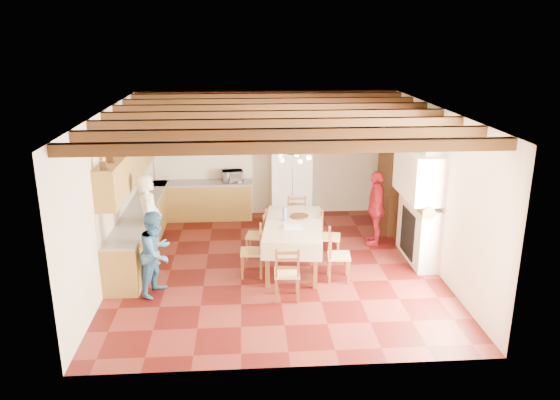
% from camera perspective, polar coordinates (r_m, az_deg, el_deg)
% --- Properties ---
extents(floor, '(6.00, 6.50, 0.02)m').
position_cam_1_polar(floor, '(10.53, -0.43, -7.06)').
color(floor, '#450D0B').
rests_on(floor, ground).
extents(ceiling, '(6.00, 6.50, 0.02)m').
position_cam_1_polar(ceiling, '(9.68, -0.47, 9.44)').
color(ceiling, beige).
rests_on(ceiling, ground).
extents(wall_back, '(6.00, 0.02, 3.00)m').
position_cam_1_polar(wall_back, '(13.15, -1.33, 4.89)').
color(wall_back, beige).
rests_on(wall_back, ground).
extents(wall_front, '(6.00, 0.02, 3.00)m').
position_cam_1_polar(wall_front, '(6.95, 1.21, -6.85)').
color(wall_front, beige).
rests_on(wall_front, ground).
extents(wall_left, '(0.02, 6.50, 3.00)m').
position_cam_1_polar(wall_left, '(10.28, -17.45, 0.47)').
color(wall_left, beige).
rests_on(wall_left, ground).
extents(wall_right, '(0.02, 6.50, 3.00)m').
position_cam_1_polar(wall_right, '(10.61, 16.00, 1.13)').
color(wall_right, beige).
rests_on(wall_right, ground).
extents(ceiling_beams, '(6.00, 6.30, 0.16)m').
position_cam_1_polar(ceiling_beams, '(9.69, -0.47, 8.85)').
color(ceiling_beams, '#351F10').
rests_on(ceiling_beams, ground).
extents(lower_cabinets_left, '(0.60, 4.30, 0.86)m').
position_cam_1_polar(lower_cabinets_left, '(11.52, -14.32, -3.06)').
color(lower_cabinets_left, olive).
rests_on(lower_cabinets_left, ground).
extents(lower_cabinets_back, '(2.30, 0.60, 0.86)m').
position_cam_1_polar(lower_cabinets_back, '(13.15, -7.99, -0.10)').
color(lower_cabinets_back, olive).
rests_on(lower_cabinets_back, ground).
extents(countertop_left, '(0.62, 4.30, 0.04)m').
position_cam_1_polar(countertop_left, '(11.37, -14.49, -0.94)').
color(countertop_left, gray).
rests_on(countertop_left, lower_cabinets_left).
extents(countertop_back, '(2.34, 0.62, 0.04)m').
position_cam_1_polar(countertop_back, '(13.03, -8.07, 1.78)').
color(countertop_back, gray).
rests_on(countertop_back, lower_cabinets_back).
extents(backsplash_left, '(0.03, 4.30, 0.60)m').
position_cam_1_polar(backsplash_left, '(11.33, -16.03, 0.57)').
color(backsplash_left, beige).
rests_on(backsplash_left, ground).
extents(backsplash_back, '(2.30, 0.03, 0.60)m').
position_cam_1_polar(backsplash_back, '(13.22, -8.05, 3.45)').
color(backsplash_back, beige).
rests_on(backsplash_back, ground).
extents(upper_cabinets, '(0.35, 4.20, 0.70)m').
position_cam_1_polar(upper_cabinets, '(11.14, -15.50, 3.79)').
color(upper_cabinets, olive).
rests_on(upper_cabinets, ground).
extents(fireplace, '(0.56, 1.60, 2.80)m').
position_cam_1_polar(fireplace, '(10.73, 14.14, 0.89)').
color(fireplace, beige).
rests_on(fireplace, ground).
extents(wall_picture, '(0.34, 0.03, 0.42)m').
position_cam_1_polar(wall_picture, '(13.21, 5.44, 6.42)').
color(wall_picture, black).
rests_on(wall_picture, ground).
extents(refrigerator, '(0.96, 0.80, 1.89)m').
position_cam_1_polar(refrigerator, '(13.04, 1.17, 2.26)').
color(refrigerator, white).
rests_on(refrigerator, floor).
extents(hutch, '(0.51, 1.16, 2.09)m').
position_cam_1_polar(hutch, '(12.46, 11.72, 1.65)').
color(hutch, '#372311').
rests_on(hutch, floor).
extents(dining_table, '(1.28, 2.15, 0.89)m').
position_cam_1_polar(dining_table, '(10.26, 1.38, -2.83)').
color(dining_table, beige).
rests_on(dining_table, floor).
extents(chandelier, '(0.47, 0.47, 0.03)m').
position_cam_1_polar(chandelier, '(9.85, 1.44, 5.09)').
color(chandelier, black).
rests_on(chandelier, ground).
extents(chair_left_near, '(0.41, 0.43, 0.96)m').
position_cam_1_polar(chair_left_near, '(10.03, -3.00, -5.31)').
color(chair_left_near, brown).
rests_on(chair_left_near, floor).
extents(chair_left_far, '(0.47, 0.49, 0.96)m').
position_cam_1_polar(chair_left_far, '(10.80, -2.45, -3.62)').
color(chair_left_far, brown).
rests_on(chair_left_far, floor).
extents(chair_right_near, '(0.44, 0.46, 0.96)m').
position_cam_1_polar(chair_right_near, '(9.90, 6.19, -5.72)').
color(chair_right_near, brown).
rests_on(chair_right_near, floor).
extents(chair_right_far, '(0.48, 0.49, 0.96)m').
position_cam_1_polar(chair_right_far, '(10.76, 5.24, -3.76)').
color(chair_right_far, brown).
rests_on(chair_right_far, floor).
extents(chair_end_near, '(0.44, 0.42, 0.96)m').
position_cam_1_polar(chair_end_near, '(9.17, 0.73, -7.57)').
color(chair_end_near, brown).
rests_on(chair_end_near, floor).
extents(chair_end_far, '(0.44, 0.42, 0.96)m').
position_cam_1_polar(chair_end_far, '(11.60, 1.78, -2.10)').
color(chair_end_far, brown).
rests_on(chair_end_far, floor).
extents(person_man, '(0.53, 0.73, 1.84)m').
position_cam_1_polar(person_man, '(10.45, -13.44, -2.25)').
color(person_man, silver).
rests_on(person_man, floor).
extents(person_woman_blue, '(0.79, 0.88, 1.47)m').
position_cam_1_polar(person_woman_blue, '(9.50, -12.78, -5.42)').
color(person_woman_blue, '#356793').
rests_on(person_woman_blue, floor).
extents(person_woman_red, '(0.55, 0.98, 1.59)m').
position_cam_1_polar(person_woman_red, '(11.54, 9.97, -0.82)').
color(person_woman_red, '#B11B2A').
rests_on(person_woman_red, floor).
extents(microwave, '(0.53, 0.41, 0.27)m').
position_cam_1_polar(microwave, '(12.95, -4.99, 2.51)').
color(microwave, silver).
rests_on(microwave, countertop_back).
extents(fridge_vase, '(0.39, 0.39, 0.34)m').
position_cam_1_polar(fridge_vase, '(12.81, 1.71, 7.09)').
color(fridge_vase, '#372311').
rests_on(fridge_vase, refrigerator).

